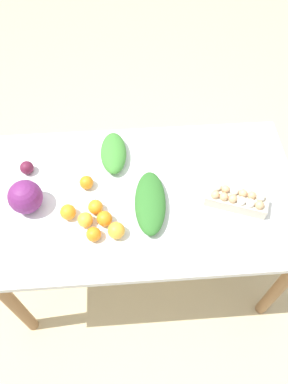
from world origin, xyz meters
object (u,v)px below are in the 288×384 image
(greens_bunch_beet_tops, at_px, (150,202))
(orange_2, at_px, (104,219))
(cabbage_purple, at_px, (25,197))
(egg_carton, at_px, (237,199))
(orange_3, at_px, (68,212))
(orange_0, at_px, (96,207))
(orange_4, at_px, (85,220))
(orange_5, at_px, (94,234))
(orange_1, at_px, (86,182))
(orange_6, at_px, (116,230))
(beet_root, at_px, (27,168))
(greens_bunch_dandelion, at_px, (114,153))

(greens_bunch_beet_tops, distance_m, orange_2, 0.22)
(cabbage_purple, distance_m, greens_bunch_beet_tops, 0.55)
(egg_carton, bearing_deg, orange_3, 20.97)
(egg_carton, relative_size, orange_0, 4.32)
(orange_4, xyz_separation_m, orange_5, (0.04, -0.07, -0.00))
(orange_5, bearing_deg, orange_2, 56.72)
(orange_1, height_order, orange_5, same)
(orange_2, relative_size, orange_6, 0.92)
(egg_carton, distance_m, orange_1, 0.69)
(orange_0, relative_size, orange_4, 1.00)
(orange_2, distance_m, orange_4, 0.08)
(greens_bunch_beet_tops, relative_size, orange_2, 4.83)
(egg_carton, relative_size, orange_6, 3.87)
(orange_3, xyz_separation_m, orange_4, (0.08, -0.04, -0.00))
(cabbage_purple, distance_m, orange_6, 0.43)
(orange_4, bearing_deg, greens_bunch_beet_tops, 13.02)
(orange_4, bearing_deg, orange_5, -63.14)
(orange_1, height_order, orange_3, orange_3)
(greens_bunch_beet_tops, distance_m, orange_6, 0.20)
(egg_carton, bearing_deg, orange_1, 7.99)
(cabbage_purple, height_order, orange_4, cabbage_purple)
(orange_2, height_order, orange_4, orange_2)
(beet_root, xyz_separation_m, orange_2, (0.37, -0.31, 0.00))
(greens_bunch_beet_tops, xyz_separation_m, orange_4, (-0.29, -0.07, -0.00))
(orange_0, bearing_deg, beet_root, 143.36)
(cabbage_purple, height_order, orange_6, cabbage_purple)
(cabbage_purple, distance_m, orange_2, 0.36)
(cabbage_purple, height_order, orange_3, cabbage_purple)
(orange_2, xyz_separation_m, orange_4, (-0.08, 0.00, -0.00))
(egg_carton, height_order, orange_6, egg_carton)
(orange_1, bearing_deg, beet_root, 159.53)
(orange_1, bearing_deg, orange_5, -82.79)
(orange_2, xyz_separation_m, orange_6, (0.05, -0.06, 0.00))
(orange_3, bearing_deg, orange_2, -15.60)
(egg_carton, bearing_deg, orange_5, 31.38)
(orange_1, bearing_deg, orange_6, -63.51)
(orange_0, relative_size, orange_3, 0.96)
(egg_carton, height_order, orange_4, egg_carton)
(cabbage_purple, height_order, orange_1, cabbage_purple)
(egg_carton, bearing_deg, greens_bunch_dandelion, -9.54)
(orange_3, height_order, orange_4, orange_3)
(cabbage_purple, xyz_separation_m, orange_4, (0.26, -0.11, -0.04))
(orange_1, bearing_deg, orange_4, -90.63)
(greens_bunch_dandelion, bearing_deg, orange_6, -89.90)
(cabbage_purple, xyz_separation_m, egg_carton, (0.93, -0.06, -0.03))
(orange_5, relative_size, orange_6, 0.85)
(orange_0, bearing_deg, greens_bunch_dandelion, 73.75)
(orange_5, bearing_deg, orange_6, 5.21)
(egg_carton, xyz_separation_m, orange_2, (-0.59, -0.05, -0.01))
(orange_1, distance_m, orange_6, 0.29)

